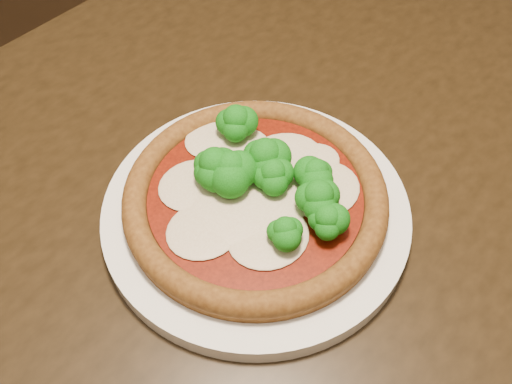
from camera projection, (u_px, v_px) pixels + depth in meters
dining_table at (253, 278)px, 0.62m from camera, size 1.48×1.15×0.75m
plate at (256, 212)px, 0.55m from camera, size 0.29×0.29×0.02m
pizza at (257, 191)px, 0.53m from camera, size 0.25×0.25×0.06m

